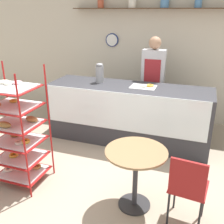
% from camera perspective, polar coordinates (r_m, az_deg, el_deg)
% --- Properties ---
extents(ground_plane, '(14.00, 14.00, 0.00)m').
position_cam_1_polar(ground_plane, '(3.78, -2.43, -14.72)').
color(ground_plane, gray).
extents(back_wall, '(10.00, 0.30, 2.70)m').
position_cam_1_polar(back_wall, '(5.63, 7.46, 12.52)').
color(back_wall, beige).
rests_on(back_wall, ground_plane).
extents(display_counter, '(2.80, 0.81, 1.01)m').
position_cam_1_polar(display_counter, '(4.64, 3.53, -0.36)').
color(display_counter, '#333338').
rests_on(display_counter, ground_plane).
extents(pastry_rack, '(0.66, 0.57, 1.59)m').
position_cam_1_polar(pastry_rack, '(3.64, -19.96, -4.11)').
color(pastry_rack, '#A51919').
rests_on(pastry_rack, ground_plane).
extents(person_worker, '(0.42, 0.23, 1.78)m').
position_cam_1_polar(person_worker, '(5.00, 8.88, 6.82)').
color(person_worker, '#282833').
rests_on(person_worker, ground_plane).
extents(cafe_table, '(0.71, 0.71, 0.75)m').
position_cam_1_polar(cafe_table, '(3.07, 5.18, -11.43)').
color(cafe_table, '#262628').
rests_on(cafe_table, ground_plane).
extents(cafe_chair, '(0.42, 0.42, 0.88)m').
position_cam_1_polar(cafe_chair, '(2.90, 16.18, -15.09)').
color(cafe_chair, black).
rests_on(cafe_chair, ground_plane).
extents(coffee_carafe, '(0.14, 0.14, 0.35)m').
position_cam_1_polar(coffee_carafe, '(4.68, -2.71, 8.46)').
color(coffee_carafe, gray).
rests_on(coffee_carafe, display_counter).
extents(donut_tray_counter, '(0.42, 0.31, 0.05)m').
position_cam_1_polar(donut_tray_counter, '(4.43, 7.29, 5.57)').
color(donut_tray_counter, white).
rests_on(donut_tray_counter, display_counter).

